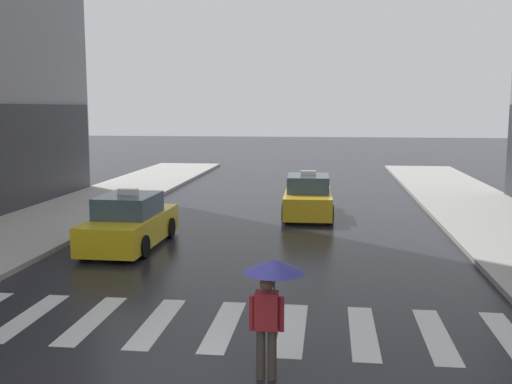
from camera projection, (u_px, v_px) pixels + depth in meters
The scene contains 4 objects.
crosswalk_markings at pixel (224, 325), 11.59m from camera, with size 11.30×2.80×0.01m.
taxi_lead at pixel (130, 223), 18.12m from camera, with size 1.97×4.56×1.80m.
taxi_second at pixel (308, 198), 23.33m from camera, with size 2.03×4.58×1.80m.
pedestrian_with_umbrella at pixel (272, 286), 9.09m from camera, with size 0.96×0.96×1.94m.
Camera 1 is at (2.00, -7.94, 4.23)m, focal length 41.43 mm.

